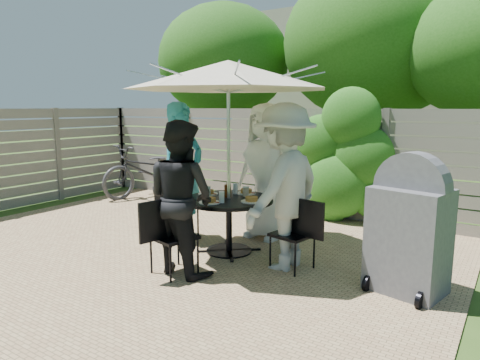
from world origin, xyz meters
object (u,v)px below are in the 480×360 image
Objects in this scene: person_right at (284,188)px; bbq_grill at (409,230)px; chair_front at (173,252)px; person_front at (181,198)px; chair_left at (177,219)px; patio_table at (229,215)px; chair_right at (293,249)px; person_left at (183,173)px; plate_right at (251,200)px; chair_back at (271,218)px; plate_front at (210,201)px; umbrella at (228,75)px; glass_left at (208,191)px; coffee_cup at (246,192)px; plate_back at (246,192)px; bicycle at (148,170)px; glass_back at (235,189)px; person_back at (267,172)px; syrup_jug at (228,191)px; plate_left at (208,193)px; glass_front at (222,197)px.

bbq_grill is at bearing 98.59° from person_right.
chair_front is 0.62× the size of bbq_grill.
chair_left is at bearing -40.64° from person_front.
person_front is at bearing -95.11° from patio_table.
person_left is at bearing 6.06° from chair_right.
person_left is at bearing 174.89° from plate_right.
chair_back is 3.45× the size of plate_front.
bbq_grill is at bearing 0.22° from umbrella.
person_front reaches higher than glass_left.
person_right reaches higher than plate_front.
plate_back is at bearing 120.43° from coffee_cup.
plate_front is 2.17× the size of coffee_cup.
bicycle is at bearing 149.80° from patio_table.
umbrella is 19.35× the size of glass_back.
plate_front is at bearing -95.11° from patio_table.
plate_front is at bearing -90.00° from person_back.
bicycle is at bearing 152.64° from glass_back.
person_right is 13.68× the size of glass_left.
plate_front is at bearing -113.45° from person_left.
person_left is 0.79m from syrup_jug.
plate_left is at bearing 129.89° from plate_front.
umbrella is 1.54m from plate_left.
glass_front reaches higher than plate_left.
chair_front is 0.47× the size of person_right.
syrup_jug is at bearing 112.93° from glass_front.
coffee_cup is (0.48, 0.18, 0.04)m from plate_left.
glass_back is at bearing 96.98° from syrup_jug.
person_right is at bearing -164.29° from bbq_grill.
chair_back is at bearing 89.82° from glass_front.
chair_left reaches higher than plate_left.
chair_right is at bearing -25.66° from plate_back.
chair_right is 3.31× the size of plate_left.
patio_table is at bearing -18.99° from bicycle.
chair_right is at bearing 41.71° from chair_back.
glass_back is (-0.11, -0.09, 0.05)m from plate_back.
person_back is 0.99× the size of person_left.
syrup_jug is (-0.09, -0.30, 0.06)m from plate_back.
umbrella is 3.15× the size of chair_right.
plate_right is 0.34m from coffee_cup.
chair_back is 1.45m from person_right.
syrup_jug is 2.24m from bbq_grill.
chair_right is 3.31× the size of plate_back.
plate_right is at bearing -16.98° from bicycle.
bicycle is (-3.57, 1.21, -0.41)m from person_back.
chair_right is at bearing -1.62° from chair_left.
plate_front is 0.15m from glass_front.
chair_back is 0.62× the size of bbq_grill.
glass_left is 0.10× the size of bbq_grill.
chair_left is 1.13m from plate_back.
person_left is 1.18m from person_front.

